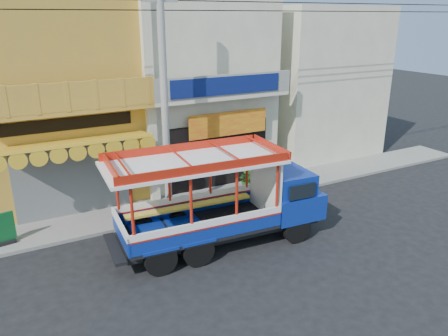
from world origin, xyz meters
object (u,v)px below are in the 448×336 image
(utility_pole, at_px, (168,81))
(potted_plant_a, at_px, (247,179))
(songthaew_truck, at_px, (234,197))
(potted_plant_c, at_px, (257,175))
(potted_plant_b, at_px, (249,176))
(green_sign, at_px, (4,231))

(utility_pole, xyz_separation_m, potted_plant_a, (3.68, 0.73, -4.48))
(songthaew_truck, bearing_deg, potted_plant_c, 48.88)
(utility_pole, xyz_separation_m, potted_plant_c, (4.26, 0.89, -4.44))
(potted_plant_b, bearing_deg, utility_pole, 60.51)
(green_sign, bearing_deg, songthaew_truck, -25.17)
(green_sign, height_order, potted_plant_b, green_sign)
(green_sign, xyz_separation_m, potted_plant_c, (9.95, 0.51, 0.02))
(utility_pole, distance_m, green_sign, 7.24)
(utility_pole, height_order, green_sign, utility_pole)
(songthaew_truck, relative_size, potted_plant_c, 7.55)
(green_sign, relative_size, potted_plant_a, 1.23)
(utility_pole, distance_m, potted_plant_b, 5.96)
(green_sign, relative_size, potted_plant_c, 1.14)
(utility_pole, relative_size, potted_plant_c, 29.72)
(utility_pole, relative_size, potted_plant_a, 32.06)
(potted_plant_a, bearing_deg, utility_pole, 132.71)
(potted_plant_a, relative_size, potted_plant_b, 0.90)
(utility_pole, height_order, potted_plant_a, utility_pole)
(potted_plant_a, bearing_deg, green_sign, 123.66)
(green_sign, xyz_separation_m, potted_plant_b, (9.58, 0.55, 0.04))
(potted_plant_b, xyz_separation_m, potted_plant_c, (0.37, -0.04, -0.02))
(utility_pole, relative_size, green_sign, 26.05)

